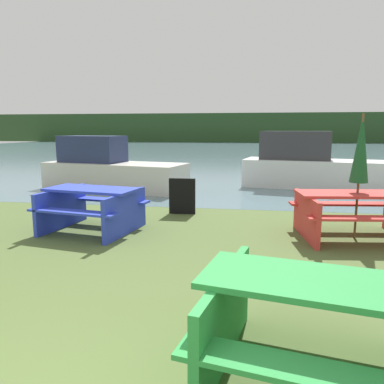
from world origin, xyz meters
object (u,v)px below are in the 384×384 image
boat (110,169)px  signboard (182,196)px  umbrella_darkgreen (361,149)px  boat_second (317,167)px  picnic_table_red (356,210)px  picnic_table_green (315,321)px  picnic_table_blue (92,205)px

boat → signboard: (2.76, -3.03, -0.20)m
umbrella_darkgreen → signboard: (-3.11, 1.33, -1.08)m
boat → boat_second: size_ratio=0.91×
signboard → boat: bearing=132.3°
picnic_table_red → umbrella_darkgreen: bearing=180.0°
picnic_table_green → umbrella_darkgreen: size_ratio=0.90×
picnic_table_blue → umbrella_darkgreen: umbrella_darkgreen is taller
boat → signboard: boat is taller
picnic_table_green → picnic_table_blue: size_ratio=1.01×
picnic_table_blue → signboard: (1.31, 1.56, -0.08)m
picnic_table_red → boat_second: 5.52m
picnic_table_red → boat_second: (0.28, 5.51, 0.16)m
picnic_table_green → picnic_table_blue: 4.74m
umbrella_darkgreen → boat: (-5.87, 4.35, -0.87)m
picnic_table_red → umbrella_darkgreen: 0.99m
picnic_table_green → picnic_table_blue: picnic_table_blue is taller
picnic_table_green → boat_second: (1.53, 9.28, 0.18)m
picnic_table_green → signboard: size_ratio=2.41×
boat_second → signboard: (-3.39, -4.18, -0.25)m
picnic_table_green → boat: (-4.62, 8.12, 0.13)m
boat → boat_second: boat_second is taller
picnic_table_blue → signboard: size_ratio=2.39×
picnic_table_red → signboard: (-3.11, 1.33, -0.09)m
picnic_table_blue → signboard: picnic_table_blue is taller
picnic_table_blue → umbrella_darkgreen: bearing=3.1°
umbrella_darkgreen → boat_second: (0.28, 5.51, -0.82)m
picnic_table_green → picnic_table_red: picnic_table_green is taller
picnic_table_blue → picnic_table_green: bearing=-48.1°
picnic_table_red → umbrella_darkgreen: umbrella_darkgreen is taller
boat → signboard: 4.10m
picnic_table_green → boat: boat is taller
picnic_table_green → boat_second: 9.40m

